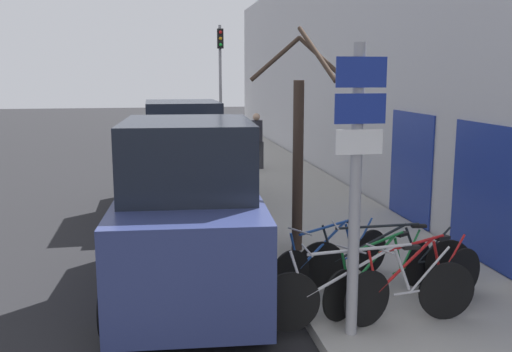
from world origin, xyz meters
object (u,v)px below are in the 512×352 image
Objects in this scene: bicycle_0 at (370,291)px; traffic_light at (220,74)px; parked_car_0 at (189,217)px; pedestrian_near at (256,137)px; bicycle_1 at (418,281)px; signpost at (356,181)px; bicycle_4 at (333,258)px; street_tree at (299,149)px; bicycle_2 at (382,274)px; parked_car_1 at (183,161)px; bicycle_3 at (385,260)px.

bicycle_0 is 13.67m from traffic_light.
pedestrian_near is (2.61, 9.49, 0.04)m from parked_car_0.
signpost is at bearing 93.44° from bicycle_1.
bicycle_1 reaches higher than bicycle_4.
pedestrian_near is 8.41m from street_tree.
parked_car_0 reaches higher than pedestrian_near.
signpost is 0.75× the size of parked_car_0.
bicycle_0 is 1.21× the size of bicycle_1.
signpost is at bearing -45.53° from parked_car_0.
bicycle_2 is 0.98× the size of bicycle_4.
bicycle_0 is 1.31m from bicycle_4.
parked_car_1 is at bearing -10.71° from bicycle_4.
bicycle_3 is 1.21× the size of bicycle_4.
traffic_light reaches higher than pedestrian_near.
bicycle_1 is at bearing -25.39° from parked_car_0.
bicycle_1 is 3.13m from parked_car_0.
bicycle_2 is at bearing -87.20° from traffic_light.
traffic_light is at bearing 90.49° from street_tree.
bicycle_4 is 0.46× the size of parked_car_0.
bicycle_4 is 12.38m from traffic_light.
signpost reaches higher than bicycle_4.
bicycle_3 is 0.58× the size of parked_car_1.
bicycle_0 reaches higher than bicycle_1.
bicycle_1 is (0.72, 0.28, -0.02)m from bicycle_0.
bicycle_1 reaches higher than bicycle_2.
parked_car_0 is at bearing 81.55° from pedestrian_near.
bicycle_3 is at bearing -30.35° from bicycle_0.
parked_car_1 is 6.94m from traffic_light.
bicycle_4 is (0.25, 1.50, -1.38)m from signpost.
parked_car_0 is 0.95× the size of traffic_light.
parked_car_1 is (-1.82, 6.96, 0.54)m from bicycle_0.
signpost reaches higher than parked_car_1.
traffic_light is at bearing -27.35° from bicycle_4.
bicycle_0 is 0.63× the size of parked_car_1.
bicycle_0 is 0.72× the size of street_tree.
bicycle_3 is at bearing 97.04° from pedestrian_near.
parked_car_0 reaches higher than bicycle_2.
signpost is at bearing -92.87° from street_tree.
parked_car_1 is (-2.22, 6.33, 0.58)m from bicycle_2.
bicycle_3 is 0.53× the size of traffic_light.
pedestrian_near reaches higher than bicycle_3.
traffic_light is at bearing 0.75° from bicycle_0.
bicycle_3 is at bearing -85.96° from traffic_light.
traffic_light is (1.76, 11.66, 1.94)m from parked_car_0.
parked_car_1 reaches higher than bicycle_2.
bicycle_4 is at bearing 0.38° from bicycle_2.
parked_car_0 is at bearing 82.94° from bicycle_3.
parked_car_0 is at bearing 130.86° from signpost.
pedestrian_near is (0.91, 11.45, -0.77)m from signpost.
bicycle_0 is at bearing -87.46° from street_tree.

